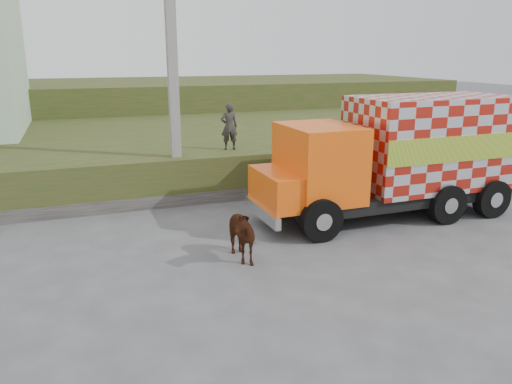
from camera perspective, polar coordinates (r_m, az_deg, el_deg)
name	(u,v)px	position (r m, az deg, el deg)	size (l,w,h in m)	color
ground	(253,246)	(12.72, -0.29, -6.20)	(120.00, 120.00, 0.00)	#474749
embankment	(176,149)	(21.86, -9.17, 4.91)	(40.00, 12.00, 1.50)	#284316
embankment_far	(139,105)	(33.52, -13.22, 9.66)	(40.00, 12.00, 3.00)	#284316
retaining_strip	(149,202)	(16.10, -12.10, -1.08)	(16.00, 0.50, 0.40)	#595651
utility_pole	(173,75)	(16.02, -9.48, 13.06)	(1.20, 0.30, 8.00)	gray
cargo_truck	(400,156)	(15.31, 16.11, 4.00)	(7.90, 2.80, 3.51)	black
cow	(237,233)	(11.73, -2.22, -4.71)	(0.71, 1.55, 1.31)	#35170D
pedestrian	(229,127)	(17.25, -3.08, 7.48)	(0.58, 0.38, 1.59)	#33302D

